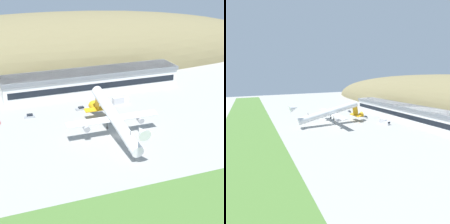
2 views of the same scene
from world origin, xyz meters
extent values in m
plane|color=#9E9E99|center=(0.00, 0.00, 0.00)|extent=(406.18, 406.18, 0.00)
cube|color=#4C7533|center=(0.00, -48.29, 0.04)|extent=(365.56, 29.10, 0.08)
ellipsoid|color=olive|center=(-2.40, 107.72, 0.00)|extent=(341.39, 79.68, 64.52)
cube|color=silver|center=(7.50, 52.50, 5.28)|extent=(87.28, 15.04, 10.57)
cube|color=slate|center=(7.50, 52.50, 9.62)|extent=(88.48, 16.24, 1.90)
cube|color=black|center=(7.50, 44.93, 4.76)|extent=(83.79, 0.16, 2.96)
cylinder|color=white|center=(-1.20, -1.04, 8.02)|extent=(4.18, 41.34, 12.07)
cone|color=white|center=(-1.20, -23.57, 12.45)|extent=(4.10, 5.30, 4.91)
cone|color=orange|center=(-1.20, 21.89, 3.52)|extent=(4.10, 6.12, 5.07)
cube|color=orange|center=(-1.20, 18.61, 8.19)|extent=(0.50, 5.25, 8.64)
cube|color=orange|center=(-1.20, 18.81, 4.12)|extent=(10.87, 2.94, 0.92)
cube|color=white|center=(-1.20, 0.98, 6.89)|extent=(35.53, 3.62, 1.14)
cylinder|color=#9E9EA3|center=(-11.86, 0.45, 5.45)|extent=(2.30, 3.98, 2.95)
cylinder|color=#9E9EA3|center=(9.46, 0.45, 5.45)|extent=(2.30, 3.98, 2.95)
cylinder|color=#2D2D2D|center=(-3.50, 0.98, 4.65)|extent=(0.28, 0.28, 2.20)
cylinder|color=#2D2D2D|center=(-3.50, 0.98, 3.55)|extent=(0.45, 1.10, 1.10)
cylinder|color=#2D2D2D|center=(1.10, 0.98, 4.65)|extent=(0.28, 0.28, 2.20)
cylinder|color=#2D2D2D|center=(1.10, 0.98, 3.55)|extent=(0.45, 1.10, 1.10)
cylinder|color=#2D2D2D|center=(-1.20, -15.23, 7.94)|extent=(0.22, 0.22, 1.98)
cylinder|color=#2D2D2D|center=(-1.20, -15.23, 6.95)|extent=(0.30, 0.82, 0.82)
cube|color=#999EA3|center=(-27.61, 29.61, 0.43)|extent=(4.55, 2.16, 0.86)
cube|color=black|center=(-27.39, 29.59, 1.21)|extent=(2.55, 1.72, 0.70)
cube|color=#999EA3|center=(-5.11, 30.22, 0.39)|extent=(4.34, 2.05, 0.79)
cube|color=black|center=(-4.90, 30.23, 1.11)|extent=(2.42, 1.66, 0.65)
cube|color=silver|center=(17.03, 31.73, 1.23)|extent=(2.63, 2.47, 2.47)
cube|color=black|center=(18.30, 31.82, 1.68)|extent=(0.21, 1.96, 1.09)
cube|color=#B7B7BC|center=(13.16, 31.47, 1.50)|extent=(5.42, 2.66, 3.00)
cube|color=orange|center=(5.64, 17.72, 0.01)|extent=(0.52, 0.52, 0.03)
cone|color=orange|center=(5.64, 17.72, 0.31)|extent=(0.40, 0.40, 0.55)
camera|label=1|loc=(-46.93, -117.00, 61.41)|focal=60.00mm
camera|label=2|loc=(99.26, -45.95, 31.04)|focal=28.00mm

